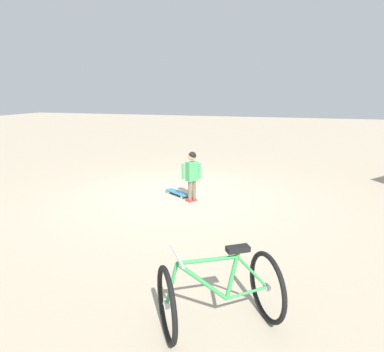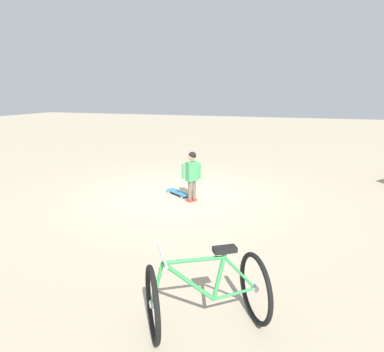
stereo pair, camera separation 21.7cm
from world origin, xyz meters
name	(u,v)px [view 2 (the right image)]	position (x,y,z in m)	size (l,w,h in m)	color
ground_plane	(177,196)	(0.00, 0.00, 0.00)	(50.00, 50.00, 0.00)	tan
child_person	(192,171)	(0.26, 0.43, 0.66)	(0.28, 0.37, 1.06)	brown
skateboard	(178,193)	(-0.06, 0.00, 0.06)	(0.55, 0.69, 0.07)	teal
bicycle_near	(206,293)	(3.96, 1.82, 0.38)	(1.18, 1.28, 0.85)	black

